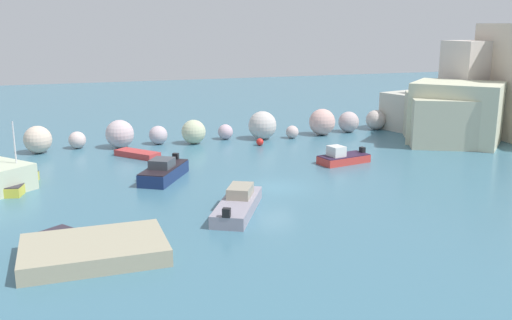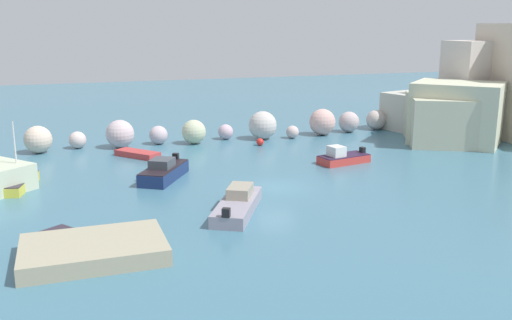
% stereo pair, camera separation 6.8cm
% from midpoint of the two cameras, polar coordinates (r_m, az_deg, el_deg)
% --- Properties ---
extents(cove_water, '(160.00, 160.00, 0.00)m').
position_cam_midpoint_polar(cove_water, '(39.52, 2.04, -2.81)').
color(cove_water, teal).
rests_on(cove_water, ground).
extents(cliff_headland_right, '(24.05, 20.55, 11.19)m').
position_cam_midpoint_polar(cliff_headland_right, '(63.03, 23.45, 5.58)').
color(cliff_headland_right, beige).
rests_on(cliff_headland_right, ground).
extents(rock_breakwater, '(38.79, 3.68, 2.78)m').
position_cam_midpoint_polar(rock_breakwater, '(55.53, -2.30, 3.21)').
color(rock_breakwater, beige).
rests_on(rock_breakwater, ground).
extents(stone_dock, '(6.86, 4.65, 0.85)m').
position_cam_midpoint_polar(stone_dock, '(28.95, -16.04, -8.69)').
color(stone_dock, tan).
rests_on(stone_dock, ground).
extents(channel_buoy, '(0.69, 0.69, 0.69)m').
position_cam_midpoint_polar(channel_buoy, '(53.15, 0.36, 1.83)').
color(channel_buoy, red).
rests_on(channel_buoy, cove_water).
extents(moored_boat_0, '(4.81, 6.58, 1.42)m').
position_cam_midpoint_polar(moored_boat_0, '(34.41, -1.89, -4.44)').
color(moored_boat_0, gray).
rests_on(moored_boat_0, cove_water).
extents(moored_boat_1, '(3.71, 4.10, 0.50)m').
position_cam_midpoint_polar(moored_boat_1, '(49.69, -11.90, 0.61)').
color(moored_boat_1, '#BD3939').
rests_on(moored_boat_1, cove_water).
extents(moored_boat_2, '(2.63, 4.93, 4.71)m').
position_cam_midpoint_polar(moored_boat_2, '(42.54, -22.84, -2.20)').
color(moored_boat_2, gold).
rests_on(moored_boat_2, cove_water).
extents(moored_boat_3, '(4.49, 2.62, 1.50)m').
position_cam_midpoint_polar(moored_boat_3, '(46.86, 8.66, 0.26)').
color(moored_boat_3, '#C83A34').
rests_on(moored_boat_3, cove_water).
extents(moored_boat_4, '(4.47, 5.56, 1.62)m').
position_cam_midpoint_polar(moored_boat_4, '(42.02, -9.31, -1.14)').
color(moored_boat_4, navy).
rests_on(moored_boat_4, cove_water).
extents(moored_boat_5, '(3.69, 4.33, 0.54)m').
position_cam_midpoint_polar(moored_boat_5, '(30.79, -17.88, -7.77)').
color(moored_boat_5, '#CD402B').
rests_on(moored_boat_5, cove_water).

